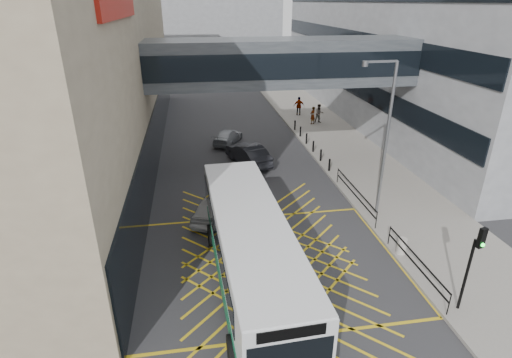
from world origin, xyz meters
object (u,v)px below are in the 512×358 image
car_white (215,206)px  pedestrian_a (313,115)px  traffic_light (474,258)px  street_lamp (384,131)px  pedestrian_c (299,106)px  car_dark (248,154)px  litter_bin (402,246)px  car_silver (228,136)px  bus (250,248)px  pedestrian_b (319,114)px

car_white → pedestrian_a: (10.66, 16.85, 0.29)m
traffic_light → pedestrian_a: 26.09m
street_lamp → pedestrian_c: 21.75m
car_dark → pedestrian_a: (7.66, 9.07, 0.23)m
litter_bin → pedestrian_c: size_ratio=0.41×
traffic_light → car_dark: bearing=95.5°
car_white → pedestrian_a: pedestrian_a is taller
street_lamp → car_white: bearing=171.4°
car_silver → litter_bin: size_ratio=5.05×
bus → car_dark: 13.96m
pedestrian_a → car_silver: bearing=-11.4°
car_white → street_lamp: (9.03, -1.08, 4.27)m
traffic_light → pedestrian_b: bearing=70.7°
car_white → car_silver: size_ratio=1.13×
litter_bin → pedestrian_b: pedestrian_b is taller
pedestrian_a → pedestrian_c: size_ratio=0.88×
bus → litter_bin: (7.46, 0.86, -1.26)m
bus → car_white: size_ratio=2.69×
car_white → traffic_light: traffic_light is taller
pedestrian_b → litter_bin: bearing=-99.8°
traffic_light → pedestrian_c: (1.13, 29.44, -1.49)m
bus → pedestrian_a: (9.52, 22.87, -0.80)m
bus → pedestrian_b: 25.35m
car_silver → litter_bin: bearing=135.2°
car_white → litter_bin: (8.61, -5.16, -0.16)m
litter_bin → pedestrian_a: (2.05, 22.01, 0.46)m
street_lamp → pedestrian_a: 18.44m
car_silver → pedestrian_b: pedestrian_b is taller
bus → traffic_light: traffic_light is taller
car_dark → litter_bin: bearing=93.8°
litter_bin → pedestrian_a: pedestrian_a is taller
bus → pedestrian_c: 27.83m
car_white → pedestrian_c: (10.18, 20.29, 0.40)m
traffic_light → car_white: bearing=120.5°
traffic_light → litter_bin: traffic_light is taller
litter_bin → traffic_light: bearing=-83.6°
bus → car_dark: size_ratio=2.44×
street_lamp → pedestrian_b: 18.80m
bus → traffic_light: bearing=-24.0°
car_dark → street_lamp: bearing=104.6°
car_dark → car_silver: 5.14m
car_white → car_silver: (1.91, 12.80, -0.10)m
car_silver → street_lamp: 16.20m
pedestrian_b → pedestrian_c: pedestrian_c is taller
traffic_light → street_lamp: 8.40m
pedestrian_a → car_white: bearing=21.4°
bus → car_dark: bearing=80.0°
street_lamp → car_silver: bearing=115.4°
car_white → litter_bin: size_ratio=5.71×
bus → car_silver: 18.87m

